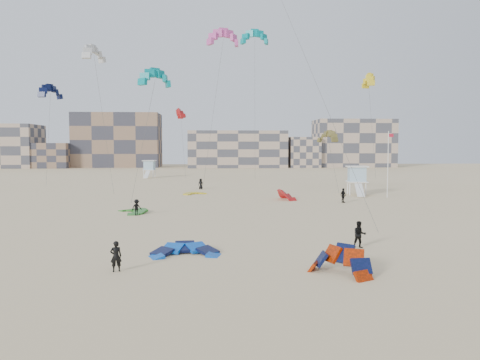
{
  "coord_description": "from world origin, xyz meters",
  "views": [
    {
      "loc": [
        2.34,
        -26.2,
        6.64
      ],
      "look_at": [
        4.13,
        6.0,
        4.39
      ],
      "focal_mm": 35.0,
      "sensor_mm": 36.0,
      "label": 1
    }
  ],
  "objects": [
    {
      "name": "kite_fly_pink",
      "position": [
        3.8,
        44.54,
        22.73
      ],
      "size": [
        5.86,
        5.21,
        23.07
      ],
      "rotation": [
        0.0,
        0.0,
        0.22
      ],
      "color": "#F661C0",
      "rests_on": "ground"
    },
    {
      "name": "condo_mid",
      "position": [
        10.0,
        130.0,
        6.0
      ],
      "size": [
        32.0,
        16.0,
        12.0
      ],
      "primitive_type": "cube",
      "color": "tan",
      "rests_on": "ground"
    },
    {
      "name": "kitesurfer_e",
      "position": [
        0.21,
        48.17,
        0.85
      ],
      "size": [
        0.96,
        0.79,
        1.69
      ],
      "primitive_type": "imported",
      "rotation": [
        0.0,
        0.0,
        -0.35
      ],
      "color": "black",
      "rests_on": "ground"
    },
    {
      "name": "kite_fly_grey",
      "position": [
        -11.79,
        30.69,
        17.56
      ],
      "size": [
        4.44,
        4.45,
        17.76
      ],
      "rotation": [
        0.0,
        0.0,
        1.19
      ],
      "color": "silver",
      "rests_on": "ground"
    },
    {
      "name": "condo_west_b",
      "position": [
        -30.0,
        134.0,
        9.0
      ],
      "size": [
        28.0,
        14.0,
        18.0
      ],
      "primitive_type": "cube",
      "color": "#876851",
      "rests_on": "ground"
    },
    {
      "name": "condo_east",
      "position": [
        50.0,
        132.0,
        8.0
      ],
      "size": [
        26.0,
        14.0,
        16.0
      ],
      "primitive_type": "cube",
      "color": "tan",
      "rests_on": "ground"
    },
    {
      "name": "condo_fill_right",
      "position": [
        32.0,
        128.0,
        5.0
      ],
      "size": [
        10.0,
        10.0,
        10.0
      ],
      "primitive_type": "cube",
      "color": "tan",
      "rests_on": "ground"
    },
    {
      "name": "kite_fly_teal_a",
      "position": [
        -3.85,
        24.32,
        13.83
      ],
      "size": [
        4.79,
        5.07,
        13.92
      ],
      "rotation": [
        0.0,
        0.0,
        0.62
      ],
      "color": "#08ACA0",
      "rests_on": "ground"
    },
    {
      "name": "flagpole",
      "position": [
        25.18,
        34.01,
        4.58
      ],
      "size": [
        0.71,
        0.11,
        8.76
      ],
      "color": "white",
      "rests_on": "ground"
    },
    {
      "name": "lifeguard_tower_far",
      "position": [
        -11.81,
        76.98,
        1.89
      ],
      "size": [
        2.96,
        5.36,
        3.82
      ],
      "rotation": [
        0.0,
        0.0,
        -0.1
      ],
      "color": "white",
      "rests_on": "ground"
    },
    {
      "name": "kite_fly_navy",
      "position": [
        -22.42,
        46.9,
        14.89
      ],
      "size": [
        5.29,
        5.36,
        15.24
      ],
      "rotation": [
        0.0,
        0.0,
        1.06
      ],
      "color": "#0E1342",
      "rests_on": "ground"
    },
    {
      "name": "kite_fly_olive",
      "position": [
        18.14,
        38.2,
        8.0
      ],
      "size": [
        4.46,
        9.83,
        8.35
      ],
      "rotation": [
        0.0,
        0.0,
        -0.96
      ],
      "color": "brown",
      "rests_on": "ground"
    },
    {
      "name": "condo_fill_left",
      "position": [
        -50.0,
        128.0,
        4.0
      ],
      "size": [
        12.0,
        10.0,
        8.0
      ],
      "primitive_type": "cube",
      "color": "#876851",
      "rests_on": "ground"
    },
    {
      "name": "kite_ground_orange",
      "position": [
        8.88,
        -2.45,
        0.0
      ],
      "size": [
        4.88,
        4.88,
        3.43
      ],
      "primitive_type": null,
      "rotation": [
        0.98,
        0.0,
        -0.78
      ],
      "color": "red",
      "rests_on": "ground"
    },
    {
      "name": "kitesurfer_d",
      "position": [
        17.84,
        28.89,
        0.88
      ],
      "size": [
        0.75,
        1.11,
        1.75
      ],
      "primitive_type": "imported",
      "rotation": [
        0.0,
        0.0,
        1.92
      ],
      "color": "black",
      "rests_on": "ground"
    },
    {
      "name": "kitesurfer_b",
      "position": [
        11.9,
        3.78,
        0.89
      ],
      "size": [
        0.92,
        0.75,
        1.79
      ],
      "primitive_type": "imported",
      "rotation": [
        0.0,
        0.0,
        -0.09
      ],
      "color": "black",
      "rests_on": "ground"
    },
    {
      "name": "kitesurfer_c",
      "position": [
        -5.23,
        19.6,
        0.79
      ],
      "size": [
        1.17,
        1.09,
        1.58
      ],
      "primitive_type": "imported",
      "rotation": [
        0.0,
        0.0,
        0.65
      ],
      "color": "black",
      "rests_on": "ground"
    },
    {
      "name": "kite_fly_yellow",
      "position": [
        26.94,
        47.82,
        17.06
      ],
      "size": [
        5.18,
        6.76,
        17.22
      ],
      "rotation": [
        0.0,
        0.0,
        -1.64
      ],
      "color": "yellow",
      "rests_on": "ground"
    },
    {
      "name": "kite_ground_yellow",
      "position": [
        -0.47,
        39.97,
        0.0
      ],
      "size": [
        4.33,
        4.39,
        0.61
      ],
      "primitive_type": null,
      "rotation": [
        0.06,
        0.0,
        0.55
      ],
      "color": "yellow",
      "rests_on": "ground"
    },
    {
      "name": "kite_ground_blue",
      "position": [
        0.53,
        2.4,
        0.0
      ],
      "size": [
        4.49,
        4.71,
        2.34
      ],
      "primitive_type": null,
      "rotation": [
        0.28,
        0.0,
        0.08
      ],
      "color": "#0061F6",
      "rests_on": "ground"
    },
    {
      "name": "lifeguard_tower_near",
      "position": [
        22.33,
        38.11,
        2.0
      ],
      "size": [
        3.25,
        5.74,
        4.04
      ],
      "rotation": [
        0.0,
        0.0,
        -0.15
      ],
      "color": "white",
      "rests_on": "ground"
    },
    {
      "name": "kite_ground_green",
      "position": [
        -5.96,
        21.62,
        0.0
      ],
      "size": [
        5.2,
        5.07,
        1.14
      ],
      "primitive_type": null,
      "rotation": [
        0.13,
        0.0,
        -1.14
      ],
      "color": "#377C22",
      "rests_on": "ground"
    },
    {
      "name": "kitesurfer_f",
      "position": [
        28.11,
        54.86,
        0.88
      ],
      "size": [
        0.7,
        1.67,
        1.75
      ],
      "primitive_type": "imported",
      "rotation": [
        0.0,
        0.0,
        -1.46
      ],
      "color": "black",
      "rests_on": "ground"
    },
    {
      "name": "kite_ground_red_far",
      "position": [
        11.56,
        32.53,
        0.0
      ],
      "size": [
        4.22,
        4.15,
        3.69
      ],
      "primitive_type": null,
      "rotation": [
        0.79,
        0.0,
        1.73
      ],
      "color": "#B61409",
      "rests_on": "ground"
    },
    {
      "name": "kitesurfer_main",
      "position": [
        -2.92,
        -1.24,
        0.83
      ],
      "size": [
        0.7,
        0.57,
        1.66
      ],
      "primitive_type": "imported",
      "rotation": [
        0.0,
        0.0,
        3.46
      ],
      "color": "black",
      "rests_on": "ground"
    },
    {
      "name": "kite_fly_teal_b",
      "position": [
        9.19,
        53.0,
        24.8
      ],
      "size": [
        4.58,
        6.01,
        25.1
      ],
      "rotation": [
        0.0,
        0.0,
        0.02
      ],
      "color": "#08ACA0",
      "rests_on": "ground"
    },
    {
      "name": "kite_fly_red",
      "position": [
        -3.96,
        63.47,
        12.89
      ],
      "size": [
        4.45,
        5.79,
        13.5
      ],
      "rotation": [
        0.0,
        0.0,
        1.78
      ],
      "color": "#B61409",
      "rests_on": "ground"
    },
    {
      "name": "ground",
      "position": [
        0.0,
        0.0,
        0.0
      ],
      "size": [
        320.0,
        320.0,
        0.0
      ],
      "primitive_type": "plane",
      "color": "beige",
      "rests_on": "ground"
    }
  ]
}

